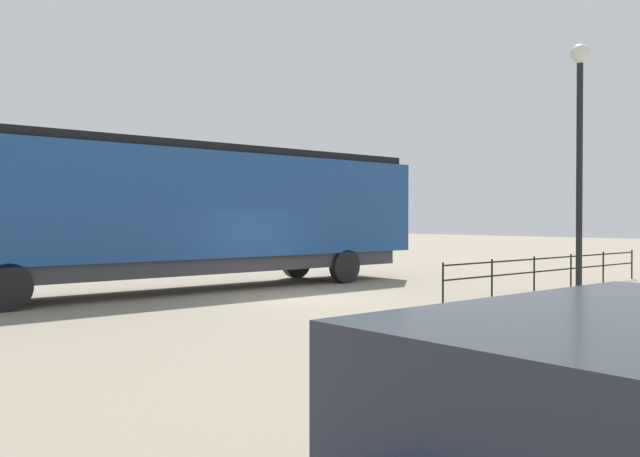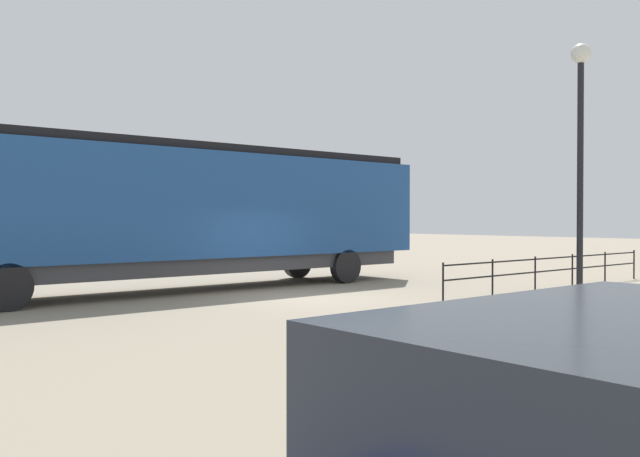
{
  "view_description": "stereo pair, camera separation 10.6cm",
  "coord_description": "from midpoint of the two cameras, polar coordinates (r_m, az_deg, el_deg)",
  "views": [
    {
      "loc": [
        13.68,
        -11.09,
        2.1
      ],
      "look_at": [
        0.97,
        -0.29,
        1.86
      ],
      "focal_mm": 37.44,
      "sensor_mm": 36.0,
      "label": 1
    },
    {
      "loc": [
        13.75,
        -11.01,
        2.1
      ],
      "look_at": [
        0.97,
        -0.29,
        1.86
      ],
      "focal_mm": 37.44,
      "sensor_mm": 36.0,
      "label": 2
    }
  ],
  "objects": [
    {
      "name": "locomotive",
      "position": [
        20.08,
        -10.26,
        1.58
      ],
      "size": [
        2.86,
        16.2,
        4.24
      ],
      "color": "navy",
      "rests_on": "ground_plane"
    },
    {
      "name": "lamp_post",
      "position": [
        18.7,
        21.16,
        8.42
      ],
      "size": [
        0.51,
        0.51,
        6.62
      ],
      "color": "black",
      "rests_on": "ground_plane"
    },
    {
      "name": "platform_fence",
      "position": [
        21.21,
        19.17,
        -3.09
      ],
      "size": [
        0.05,
        10.37,
        1.01
      ],
      "color": "black",
      "rests_on": "ground_plane"
    },
    {
      "name": "ground_plane",
      "position": [
        17.74,
        -1.5,
        -5.97
      ],
      "size": [
        120.0,
        120.0,
        0.0
      ],
      "primitive_type": "plane",
      "color": "gray"
    }
  ]
}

